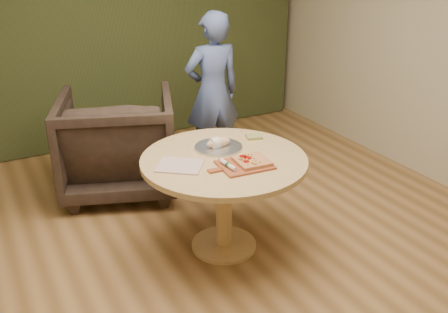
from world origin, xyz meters
name	(u,v)px	position (x,y,z in m)	size (l,w,h in m)	color
room_shell	(230,84)	(0.00, 0.00, 1.40)	(5.04, 6.04, 2.84)	olive
curtain	(97,18)	(0.00, 2.90, 1.40)	(4.80, 0.14, 2.78)	#293217
pedestal_table	(224,175)	(0.15, 0.36, 0.61)	(1.19, 1.19, 0.75)	tan
pizza_paddle	(243,165)	(0.20, 0.17, 0.76)	(0.46, 0.31, 0.01)	#994827
flatbread_pizza	(252,161)	(0.26, 0.17, 0.78)	(0.24, 0.24, 0.04)	#C3814C
cutlery_roll	(228,165)	(0.09, 0.18, 0.78)	(0.04, 0.20, 0.03)	silver
newspaper	(180,166)	(-0.18, 0.38, 0.76)	(0.30, 0.25, 0.01)	white
serving_tray	(219,147)	(0.20, 0.53, 0.76)	(0.36, 0.36, 0.02)	silver
bread_roll	(217,143)	(0.19, 0.53, 0.79)	(0.19, 0.09, 0.09)	#DDB687
green_packet	(254,137)	(0.54, 0.58, 0.76)	(0.12, 0.10, 0.02)	olive
armchair	(118,138)	(-0.24, 1.66, 0.51)	(0.99, 0.93, 1.02)	black
person_standing	(213,92)	(0.76, 1.73, 0.78)	(0.57, 0.38, 1.57)	#4E6299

